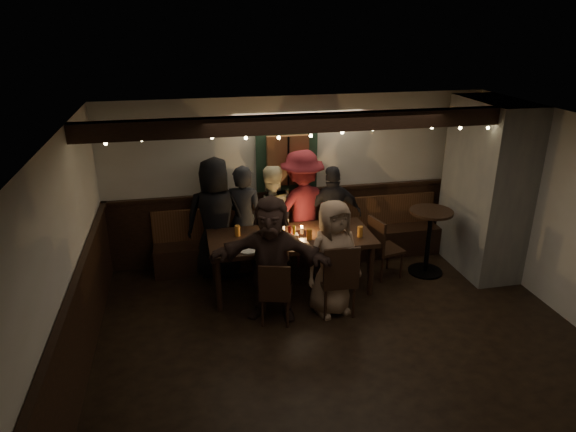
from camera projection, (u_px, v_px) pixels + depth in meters
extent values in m
cube|color=black|center=(343.00, 341.00, 6.28)|extent=(6.00, 5.00, 0.01)
cube|color=black|center=(353.00, 130.00, 5.32)|extent=(6.00, 5.00, 0.01)
cube|color=beige|center=(298.00, 179.00, 8.08)|extent=(6.00, 0.01, 2.60)
cube|color=beige|center=(66.00, 269.00, 5.23)|extent=(0.01, 5.00, 2.60)
cube|color=black|center=(298.00, 223.00, 8.33)|extent=(6.00, 0.05, 1.10)
cube|color=black|center=(80.00, 331.00, 5.51)|extent=(0.05, 5.00, 1.10)
cube|color=slate|center=(486.00, 188.00, 7.67)|extent=(0.70, 1.40, 2.60)
cube|color=black|center=(302.00, 248.00, 8.22)|extent=(4.60, 0.45, 0.45)
cube|color=#513016|center=(299.00, 216.00, 8.22)|extent=(4.60, 0.06, 0.50)
cube|color=#1D3626|center=(287.00, 159.00, 7.85)|extent=(0.95, 0.04, 1.00)
cube|color=#513016|center=(288.00, 160.00, 7.80)|extent=(0.64, 0.12, 0.76)
cube|color=black|center=(326.00, 122.00, 6.27)|extent=(6.00, 0.16, 0.22)
sphere|color=#FFE599|center=(106.00, 143.00, 5.81)|extent=(0.04, 0.04, 0.04)
sphere|color=#FFE599|center=(142.00, 140.00, 5.88)|extent=(0.04, 0.04, 0.04)
sphere|color=#FFE599|center=(177.00, 138.00, 5.95)|extent=(0.04, 0.04, 0.04)
sphere|color=#FFE599|center=(212.00, 137.00, 6.03)|extent=(0.04, 0.04, 0.04)
sphere|color=#FFE599|center=(246.00, 138.00, 6.12)|extent=(0.04, 0.04, 0.04)
sphere|color=#FFE599|center=(279.00, 138.00, 6.20)|extent=(0.04, 0.04, 0.04)
sphere|color=#FFE599|center=(311.00, 136.00, 6.27)|extent=(0.04, 0.04, 0.04)
sphere|color=#FFE599|center=(342.00, 132.00, 6.34)|extent=(0.04, 0.04, 0.04)
sphere|color=#FFE599|center=(373.00, 129.00, 6.41)|extent=(0.04, 0.04, 0.04)
sphere|color=#FFE599|center=(403.00, 127.00, 6.48)|extent=(0.04, 0.04, 0.04)
sphere|color=#FFE599|center=(432.00, 127.00, 6.56)|extent=(0.04, 0.04, 0.04)
sphere|color=#FFE599|center=(460.00, 128.00, 6.65)|extent=(0.04, 0.04, 0.04)
sphere|color=#FFE599|center=(488.00, 128.00, 6.73)|extent=(0.04, 0.04, 0.04)
sphere|color=#FFE599|center=(515.00, 126.00, 6.80)|extent=(0.04, 0.04, 0.04)
cube|color=black|center=(291.00, 238.00, 7.20)|extent=(2.30, 0.99, 0.07)
cylinder|color=black|center=(219.00, 286.00, 6.78)|extent=(0.08, 0.08, 0.76)
cylinder|color=black|center=(214.00, 259.00, 7.51)|extent=(0.08, 0.08, 0.76)
cylinder|color=black|center=(371.00, 270.00, 7.18)|extent=(0.08, 0.08, 0.76)
cylinder|color=black|center=(353.00, 246.00, 7.92)|extent=(0.08, 0.08, 0.76)
cylinder|color=#BF7226|center=(237.00, 231.00, 7.17)|extent=(0.08, 0.08, 0.15)
cylinder|color=#BF7226|center=(262.00, 242.00, 6.82)|extent=(0.08, 0.08, 0.15)
cylinder|color=silver|center=(282.00, 228.00, 7.26)|extent=(0.08, 0.08, 0.15)
cylinder|color=#BF7226|center=(309.00, 234.00, 7.05)|extent=(0.08, 0.08, 0.15)
cylinder|color=silver|center=(328.00, 223.00, 7.44)|extent=(0.08, 0.08, 0.15)
cylinder|color=#BF7226|center=(360.00, 232.00, 7.14)|extent=(0.08, 0.08, 0.15)
cylinder|color=white|center=(249.00, 250.00, 6.76)|extent=(0.29, 0.29, 0.02)
cube|color=#B2B2B7|center=(292.00, 236.00, 7.12)|extent=(0.18, 0.11, 0.05)
cylinder|color=#990C0C|center=(289.00, 232.00, 7.10)|extent=(0.04, 0.04, 0.18)
cylinder|color=gold|center=(294.00, 232.00, 7.11)|extent=(0.04, 0.04, 0.18)
cylinder|color=silver|center=(302.00, 231.00, 7.25)|extent=(0.05, 0.05, 0.09)
sphere|color=#FFB24C|center=(302.00, 227.00, 7.23)|extent=(0.03, 0.03, 0.03)
cube|color=black|center=(276.00, 293.00, 6.56)|extent=(0.48, 0.48, 0.04)
cube|color=black|center=(274.00, 283.00, 6.30)|extent=(0.39, 0.14, 0.45)
cylinder|color=black|center=(289.00, 301.00, 6.77)|extent=(0.03, 0.03, 0.38)
cylinder|color=black|center=(288.00, 314.00, 6.48)|extent=(0.03, 0.03, 0.38)
cylinder|color=black|center=(265.00, 300.00, 6.79)|extent=(0.03, 0.03, 0.38)
cylinder|color=black|center=(262.00, 313.00, 6.50)|extent=(0.03, 0.03, 0.38)
cube|color=black|center=(337.00, 280.00, 6.73)|extent=(0.48, 0.48, 0.04)
cube|color=black|center=(342.00, 268.00, 6.43)|extent=(0.47, 0.06, 0.53)
cylinder|color=black|center=(346.00, 288.00, 7.02)|extent=(0.04, 0.04, 0.45)
cylinder|color=black|center=(354.00, 302.00, 6.67)|extent=(0.04, 0.04, 0.45)
cylinder|color=black|center=(319.00, 291.00, 6.96)|extent=(0.04, 0.04, 0.45)
cylinder|color=black|center=(325.00, 305.00, 6.62)|extent=(0.04, 0.04, 0.45)
cube|color=black|center=(386.00, 249.00, 7.68)|extent=(0.51, 0.51, 0.04)
cube|color=black|center=(376.00, 235.00, 7.51)|extent=(0.13, 0.43, 0.49)
cylinder|color=black|center=(401.00, 266.00, 7.69)|extent=(0.04, 0.04, 0.42)
cylinder|color=black|center=(382.00, 270.00, 7.55)|extent=(0.04, 0.04, 0.42)
cylinder|color=black|center=(388.00, 256.00, 7.98)|extent=(0.04, 0.04, 0.42)
cylinder|color=black|center=(369.00, 260.00, 7.85)|extent=(0.04, 0.04, 0.42)
cylinder|color=black|center=(425.00, 271.00, 7.94)|extent=(0.52, 0.52, 0.03)
cylinder|color=black|center=(428.00, 243.00, 7.76)|extent=(0.07, 0.07, 1.00)
cylinder|color=black|center=(432.00, 212.00, 7.57)|extent=(0.64, 0.64, 0.04)
imported|color=black|center=(216.00, 219.00, 7.55)|extent=(0.96, 0.69, 1.83)
imported|color=black|center=(244.00, 221.00, 7.64)|extent=(0.72, 0.60, 1.71)
imported|color=beige|center=(270.00, 217.00, 7.85)|extent=(0.88, 0.72, 1.64)
imported|color=maroon|center=(302.00, 209.00, 7.91)|extent=(1.33, 0.98, 1.84)
imported|color=black|center=(333.00, 216.00, 7.97)|extent=(0.94, 0.40, 1.60)
imported|color=#36241F|center=(271.00, 259.00, 6.50)|extent=(1.62, 0.96, 1.67)
imported|color=#A18064|center=(333.00, 258.00, 6.62)|extent=(0.86, 0.66, 1.57)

